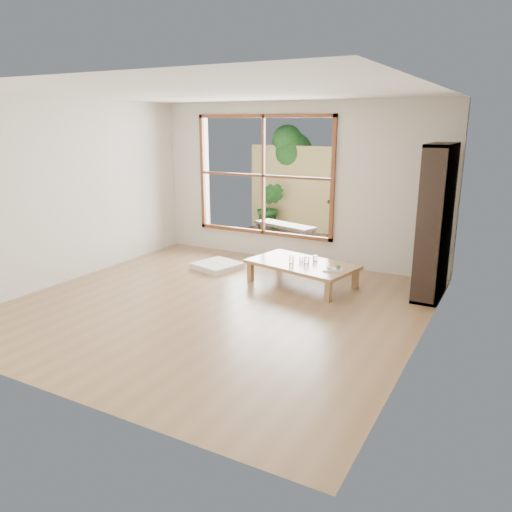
% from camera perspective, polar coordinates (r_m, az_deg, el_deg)
% --- Properties ---
extents(ground, '(5.00, 5.00, 0.00)m').
position_cam_1_polar(ground, '(6.46, -4.47, -5.61)').
color(ground, '#98714C').
rests_on(ground, ground).
extents(low_table, '(1.65, 1.15, 0.33)m').
position_cam_1_polar(low_table, '(7.17, 5.28, -1.07)').
color(low_table, '#A1794E').
rests_on(low_table, ground).
extents(floor_cushion, '(0.77, 0.77, 0.09)m').
position_cam_1_polar(floor_cushion, '(8.02, -4.44, -1.12)').
color(floor_cushion, white).
rests_on(floor_cushion, ground).
extents(bookshelf, '(0.32, 0.91, 2.02)m').
position_cam_1_polar(bookshelf, '(6.94, 19.80, 3.66)').
color(bookshelf, black).
rests_on(bookshelf, ground).
extents(glass_tall, '(0.07, 0.07, 0.12)m').
position_cam_1_polar(glass_tall, '(7.08, 4.08, -0.39)').
color(glass_tall, silver).
rests_on(glass_tall, low_table).
extents(glass_mid, '(0.08, 0.08, 0.11)m').
position_cam_1_polar(glass_mid, '(7.10, 5.80, -0.45)').
color(glass_mid, silver).
rests_on(glass_mid, low_table).
extents(glass_short, '(0.07, 0.07, 0.09)m').
position_cam_1_polar(glass_short, '(7.25, 6.78, -0.25)').
color(glass_short, silver).
rests_on(glass_short, low_table).
extents(glass_small, '(0.06, 0.06, 0.07)m').
position_cam_1_polar(glass_small, '(7.19, 5.19, -0.40)').
color(glass_small, silver).
rests_on(glass_small, low_table).
extents(food_tray, '(0.30, 0.25, 0.08)m').
position_cam_1_polar(food_tray, '(6.85, 8.86, -1.46)').
color(food_tray, white).
rests_on(food_tray, low_table).
extents(deck, '(2.80, 2.00, 0.05)m').
position_cam_1_polar(deck, '(9.73, 3.98, 1.53)').
color(deck, '#393229').
rests_on(deck, ground).
extents(garden_bench, '(1.30, 0.69, 0.39)m').
position_cam_1_polar(garden_bench, '(9.42, 3.32, 3.33)').
color(garden_bench, black).
rests_on(garden_bench, deck).
extents(bamboo_fence, '(2.80, 0.06, 1.80)m').
position_cam_1_polar(bamboo_fence, '(10.47, 6.38, 7.45)').
color(bamboo_fence, '#D0BB6B').
rests_on(bamboo_fence, ground).
extents(shrub_right, '(1.09, 1.02, 0.97)m').
position_cam_1_polar(shrub_right, '(10.02, 10.62, 4.69)').
color(shrub_right, '#265F23').
rests_on(shrub_right, deck).
extents(shrub_left, '(0.63, 0.54, 1.03)m').
position_cam_1_polar(shrub_left, '(10.58, 1.63, 5.64)').
color(shrub_left, '#265F23').
rests_on(shrub_left, deck).
extents(garden_tree, '(1.04, 0.85, 2.22)m').
position_cam_1_polar(garden_tree, '(10.95, 3.76, 11.66)').
color(garden_tree, '#4C3D2D').
rests_on(garden_tree, ground).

